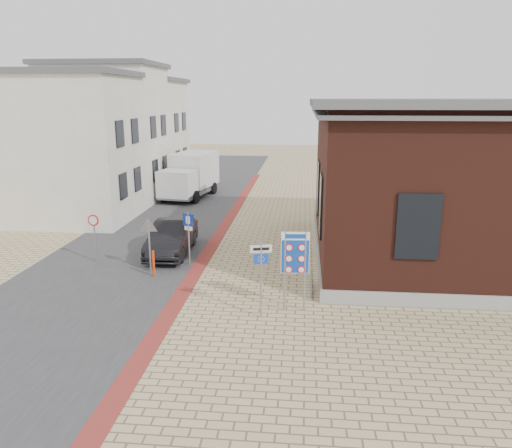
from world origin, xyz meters
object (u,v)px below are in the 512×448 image
at_px(sedan, 172,238).
at_px(parking_sign, 189,230).
at_px(box_truck, 190,175).
at_px(border_sign, 295,255).
at_px(essen_sign, 261,266).
at_px(bollard, 154,264).

xyz_separation_m(sedan, parking_sign, (1.14, -1.51, 0.80)).
xyz_separation_m(box_truck, border_sign, (7.71, -18.69, 0.36)).
relative_size(border_sign, essen_sign, 1.05).
bearing_deg(box_truck, parking_sign, -67.53).
distance_m(box_truck, parking_sign, 14.83).
xyz_separation_m(sedan, essen_sign, (4.57, -6.31, 0.97)).
height_order(box_truck, bollard, box_truck).
relative_size(sedan, essen_sign, 1.76).
height_order(essen_sign, bollard, essen_sign).
bearing_deg(parking_sign, sedan, 148.87).
xyz_separation_m(sedan, box_truck, (-2.08, 12.97, 0.84)).
distance_m(border_sign, parking_sign, 6.16).
bearing_deg(sedan, parking_sign, -54.91).
bearing_deg(border_sign, parking_sign, 132.68).
bearing_deg(box_truck, border_sign, -57.66).
bearing_deg(sedan, box_truck, 97.24).
bearing_deg(bollard, border_sign, -25.58).
bearing_deg(border_sign, essen_sign, -154.70).
bearing_deg(box_truck, sedan, -70.95).
bearing_deg(bollard, essen_sign, -35.88).
height_order(box_truck, essen_sign, box_truck).
bearing_deg(essen_sign, parking_sign, 111.70).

